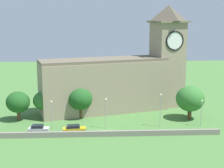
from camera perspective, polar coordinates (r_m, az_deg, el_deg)
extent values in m
plane|color=#477538|center=(87.49, -1.53, -4.75)|extent=(200.00, 200.00, 0.00)
cube|color=gray|center=(87.55, -1.36, -0.41)|extent=(33.31, 17.71, 12.83)
cube|color=#675C4A|center=(86.44, -1.38, 3.99)|extent=(33.11, 17.01, 0.70)
cube|color=gray|center=(93.69, 9.09, 3.16)|extent=(9.08, 9.08, 22.29)
cube|color=#736753|center=(92.80, 9.31, 10.14)|extent=(10.53, 10.53, 0.50)
pyramid|color=brown|center=(92.79, 9.36, 11.54)|extent=(9.53, 9.53, 4.02)
cylinder|color=white|center=(89.75, 10.35, 7.06)|extent=(4.53, 1.43, 4.68)
torus|color=black|center=(89.75, 10.35, 7.06)|extent=(5.02, 1.84, 5.10)
cylinder|color=white|center=(94.82, 11.21, 7.25)|extent=(1.43, 4.53, 4.68)
torus|color=black|center=(94.82, 11.21, 7.25)|extent=(1.84, 5.02, 5.10)
cube|color=gray|center=(70.65, -1.17, -8.21)|extent=(47.30, 0.70, 1.13)
cube|color=silver|center=(74.19, -12.02, -7.38)|extent=(4.33, 1.86, 0.79)
cube|color=#1E232B|center=(74.00, -12.20, -6.86)|extent=(2.44, 1.60, 0.63)
cylinder|color=black|center=(74.89, -10.78, -7.47)|extent=(0.64, 0.33, 0.63)
cylinder|color=black|center=(73.24, -10.99, -7.91)|extent=(0.64, 0.33, 0.63)
cylinder|color=black|center=(75.40, -12.99, -7.44)|extent=(0.64, 0.33, 0.63)
cylinder|color=black|center=(73.77, -13.25, -7.87)|extent=(0.64, 0.33, 0.63)
cube|color=gold|center=(73.15, -6.23, -7.49)|extent=(4.89, 2.18, 0.76)
cube|color=#1E232B|center=(72.92, -6.43, -6.99)|extent=(2.79, 1.78, 0.60)
cylinder|color=black|center=(74.16, -4.99, -7.51)|extent=(0.63, 0.37, 0.61)
cylinder|color=black|center=(72.50, -4.91, -7.96)|extent=(0.63, 0.37, 0.61)
cylinder|color=black|center=(74.07, -7.51, -7.59)|extent=(0.63, 0.37, 0.61)
cylinder|color=black|center=(72.41, -7.49, -8.04)|extent=(0.63, 0.37, 0.61)
cylinder|color=#9EA0A5|center=(75.71, -9.90, -5.19)|extent=(0.14, 0.14, 5.80)
sphere|color=#F4EFCC|center=(74.90, -9.98, -2.89)|extent=(0.44, 0.44, 0.44)
cylinder|color=#9EA0A5|center=(74.51, -1.02, -5.08)|extent=(0.14, 0.14, 6.32)
sphere|color=#F4EFCC|center=(73.63, -1.03, -2.55)|extent=(0.44, 0.44, 0.44)
cylinder|color=#9EA0A5|center=(76.40, 8.00, -4.50)|extent=(0.14, 0.14, 7.02)
sphere|color=#F4EFCC|center=(75.48, 8.08, -1.77)|extent=(0.44, 0.44, 0.44)
cylinder|color=#9EA0A5|center=(78.65, 14.57, -4.84)|extent=(0.14, 0.14, 5.59)
sphere|color=#F4EFCC|center=(77.89, 14.68, -2.71)|extent=(0.44, 0.44, 0.44)
cylinder|color=brown|center=(83.68, -15.19, -5.05)|extent=(0.77, 0.77, 2.35)
ellipsoid|color=#1E511E|center=(82.86, -15.30, -2.91)|extent=(5.48, 5.48, 4.93)
cylinder|color=brown|center=(83.87, 12.70, -4.86)|extent=(0.94, 0.94, 2.46)
ellipsoid|color=#33702D|center=(82.93, 12.81, -2.38)|extent=(6.69, 6.69, 6.02)
cylinder|color=brown|center=(83.88, -11.20, -4.76)|extent=(0.69, 0.69, 2.56)
ellipsoid|color=#33702D|center=(83.08, -11.28, -2.69)|extent=(4.90, 4.90, 4.41)
cylinder|color=brown|center=(82.81, -5.24, -4.79)|extent=(0.81, 0.81, 2.57)
ellipsoid|color=#1E511E|center=(81.93, -5.29, -2.47)|extent=(5.75, 5.75, 5.18)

